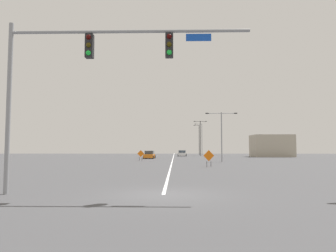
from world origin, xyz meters
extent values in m
plane|color=#444447|center=(0.00, 0.00, 0.00)|extent=(210.72, 210.72, 0.00)
cube|color=white|center=(0.00, 58.53, 0.00)|extent=(0.16, 117.07, 0.01)
cylinder|color=gray|center=(-6.75, 0.00, 3.74)|extent=(0.20, 0.20, 7.49)
cylinder|color=gray|center=(-1.50, 0.00, 7.07)|extent=(10.50, 0.14, 0.14)
cube|color=black|center=(-3.25, 0.00, 6.42)|extent=(0.34, 0.32, 1.05)
sphere|color=#3A0503|center=(-3.25, -0.17, 6.77)|extent=(0.22, 0.22, 0.22)
sphere|color=#3C3106|center=(-3.25, -0.17, 6.42)|extent=(0.22, 0.22, 0.22)
sphere|color=green|center=(-3.25, -0.17, 6.07)|extent=(0.22, 0.22, 0.22)
cube|color=black|center=(0.25, 0.00, 6.42)|extent=(0.34, 0.32, 1.05)
sphere|color=#3A0503|center=(0.25, -0.17, 6.77)|extent=(0.22, 0.22, 0.22)
sphere|color=#3C3106|center=(0.25, -0.17, 6.42)|extent=(0.22, 0.22, 0.22)
sphere|color=green|center=(0.25, -0.17, 6.07)|extent=(0.22, 0.22, 0.22)
cube|color=#1447B7|center=(1.53, 0.00, 6.78)|extent=(1.10, 0.03, 0.32)
cylinder|color=black|center=(7.60, 81.67, 4.52)|extent=(0.16, 0.16, 9.03)
cylinder|color=black|center=(6.89, 81.67, 8.88)|extent=(1.43, 0.08, 0.08)
cube|color=#262628|center=(6.17, 81.67, 8.88)|extent=(0.44, 0.24, 0.14)
cylinder|color=black|center=(7.11, 71.07, 4.66)|extent=(0.16, 0.16, 9.31)
cylinder|color=black|center=(6.35, 71.07, 9.16)|extent=(1.52, 0.08, 0.08)
cube|color=#262628|center=(5.59, 71.07, 9.16)|extent=(0.44, 0.24, 0.14)
cylinder|color=black|center=(7.87, 71.07, 9.16)|extent=(1.52, 0.08, 0.08)
cube|color=#262628|center=(8.64, 71.07, 9.16)|extent=(0.44, 0.24, 0.14)
cylinder|color=gray|center=(8.01, 76.84, 4.52)|extent=(0.16, 0.16, 9.05)
cylinder|color=gray|center=(7.10, 76.84, 8.90)|extent=(1.82, 0.08, 0.08)
cube|color=#262628|center=(6.19, 76.84, 8.90)|extent=(0.44, 0.24, 0.14)
cylinder|color=gray|center=(7.20, 32.63, 3.61)|extent=(0.16, 0.16, 7.21)
cylinder|color=gray|center=(6.16, 32.63, 7.06)|extent=(2.08, 0.08, 0.08)
cube|color=#262628|center=(5.12, 32.63, 7.06)|extent=(0.44, 0.24, 0.14)
cylinder|color=gray|center=(8.24, 32.63, 7.06)|extent=(2.08, 0.08, 0.08)
cube|color=#262628|center=(9.28, 32.63, 7.06)|extent=(0.44, 0.24, 0.14)
cube|color=orange|center=(4.06, 20.51, 1.18)|extent=(1.17, 0.29, 1.19)
cylinder|color=black|center=(3.83, 20.46, 0.28)|extent=(0.05, 0.05, 0.57)
cylinder|color=black|center=(4.28, 20.56, 0.28)|extent=(0.05, 0.05, 0.57)
cube|color=orange|center=(-5.05, 37.07, 1.14)|extent=(1.08, 0.07, 1.08)
cylinder|color=black|center=(-5.26, 37.06, 0.29)|extent=(0.05, 0.05, 0.58)
cylinder|color=black|center=(-4.84, 37.07, 0.29)|extent=(0.05, 0.05, 0.58)
cube|color=orange|center=(-4.53, 47.63, 0.51)|extent=(1.95, 4.61, 0.70)
cube|color=#333D47|center=(-4.52, 47.86, 1.18)|extent=(1.69, 2.52, 0.64)
cylinder|color=black|center=(-5.48, 46.08, 0.32)|extent=(0.25, 0.65, 0.64)
cylinder|color=black|center=(-3.72, 46.01, 0.32)|extent=(0.25, 0.65, 0.64)
cylinder|color=black|center=(-5.34, 49.26, 0.32)|extent=(0.25, 0.65, 0.64)
cylinder|color=black|center=(-3.58, 49.18, 0.32)|extent=(0.25, 0.65, 0.64)
cube|color=white|center=(2.20, 67.15, 0.51)|extent=(2.15, 4.17, 0.70)
cube|color=#333D47|center=(2.19, 66.95, 1.16)|extent=(1.85, 2.17, 0.60)
cylinder|color=black|center=(3.25, 68.52, 0.32)|extent=(0.25, 0.65, 0.64)
cylinder|color=black|center=(1.32, 68.63, 0.32)|extent=(0.25, 0.65, 0.64)
cylinder|color=black|center=(3.09, 65.68, 0.32)|extent=(0.25, 0.65, 0.64)
cylinder|color=black|center=(1.16, 65.78, 0.32)|extent=(0.25, 0.65, 0.64)
cube|color=#B2A893|center=(22.89, 61.01, 2.55)|extent=(8.98, 6.58, 5.09)
camera|label=1|loc=(0.52, -13.53, 1.95)|focal=33.93mm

